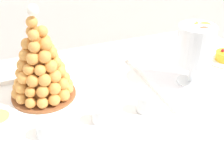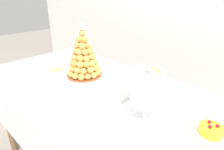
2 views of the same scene
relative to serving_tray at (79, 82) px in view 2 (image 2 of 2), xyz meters
The scene contains 11 objects.
buffet_table 0.14m from the serving_tray, 16.37° to the left, with size 1.58×0.82×0.77m.
serving_tray is the anchor object (origin of this frame).
croquembouche 0.16m from the serving_tray, 119.46° to the left, with size 0.23×0.23×0.33m.
dessert_cup_left 0.28m from the serving_tray, 156.21° to the right, with size 0.05×0.05×0.06m.
dessert_cup_mid_left 0.16m from the serving_tray, 122.91° to the right, with size 0.05×0.05×0.05m.
dessert_cup_centre 0.16m from the serving_tray, 55.39° to the right, with size 0.05×0.05×0.05m.
dessert_cup_mid_right 0.28m from the serving_tray, 27.97° to the right, with size 0.06×0.06×0.06m.
creme_brulee_ramekin 0.21m from the serving_tray, behind, with size 0.09×0.09×0.02m.
macaron_goblet 0.52m from the serving_tray, ahead, with size 0.14×0.14×0.24m.
fruit_tart_plate 0.74m from the serving_tray, ahead, with size 0.19×0.19×0.06m.
wine_glass 0.44m from the serving_tray, 132.78° to the left, with size 0.07×0.07×0.17m.
Camera 2 is at (0.76, -0.65, 1.28)m, focal length 30.67 mm.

